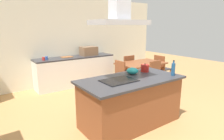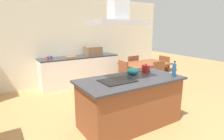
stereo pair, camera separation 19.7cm
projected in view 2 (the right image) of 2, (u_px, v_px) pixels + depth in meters
ground at (94, 99)px, 4.89m from camera, size 16.00×16.00×0.00m
wall_back at (68, 41)px, 6.03m from camera, size 7.20×0.10×2.70m
kitchen_island at (130, 102)px, 3.56m from camera, size 1.94×0.98×0.90m
cooktop at (118, 81)px, 3.31m from camera, size 0.60×0.44×0.01m
tea_kettle at (146, 68)px, 3.92m from camera, size 0.22×0.17×0.18m
olive_oil_bottle at (174, 70)px, 3.59m from camera, size 0.07×0.07×0.30m
mixing_bowl at (133, 71)px, 3.75m from camera, size 0.23×0.23×0.13m
back_counter at (80, 70)px, 6.04m from camera, size 2.47×0.62×0.90m
countertop_microwave at (93, 51)px, 6.15m from camera, size 0.50×0.38×0.28m
coffee_mug_red at (48, 58)px, 5.37m from camera, size 0.08×0.08×0.09m
coffee_mug_blue at (51, 57)px, 5.48m from camera, size 0.08×0.08×0.09m
cutting_board at (71, 57)px, 5.85m from camera, size 0.34×0.24×0.02m
dining_table at (145, 66)px, 5.69m from camera, size 1.40×0.90×0.75m
chair_at_left_end at (120, 75)px, 5.25m from camera, size 0.42×0.42×0.89m
chair_at_right_end at (166, 67)px, 6.20m from camera, size 0.42×0.42×0.89m
chair_facing_island at (161, 76)px, 5.18m from camera, size 0.42×0.42×0.89m
chair_facing_back_wall at (131, 67)px, 6.28m from camera, size 0.42×0.42×0.89m
range_hood at (118, 9)px, 3.03m from camera, size 0.90×0.55×0.78m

